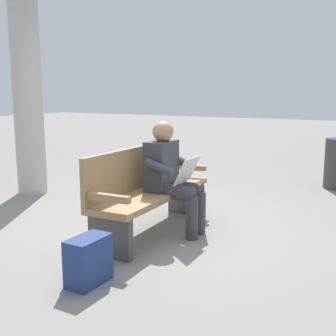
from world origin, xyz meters
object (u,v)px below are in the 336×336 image
object	(u,v)px
person_seated	(171,174)
backpack	(88,261)
support_pillar	(26,63)
bench_near	(148,189)

from	to	relation	value
person_seated	backpack	xyz separation A→B (m)	(1.39, 0.04, -0.44)
support_pillar	person_seated	bearing A→B (deg)	77.81
bench_near	backpack	world-z (taller)	bench_near
person_seated	support_pillar	size ratio (longest dim) A/B	0.32
bench_near	support_pillar	size ratio (longest dim) A/B	0.49
person_seated	support_pillar	xyz separation A→B (m)	(-0.58, -2.66, 1.24)
person_seated	bench_near	bearing A→B (deg)	-70.60
backpack	support_pillar	bearing A→B (deg)	-126.07
bench_near	backpack	distance (m)	1.36
person_seated	support_pillar	world-z (taller)	support_pillar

